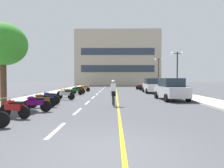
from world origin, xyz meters
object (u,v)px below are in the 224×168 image
motorcycle_2 (35,103)px  motorcycle_7 (76,90)px  street_lamp_mid (177,63)px  motorcycle_1 (14,108)px  parked_car_near (171,89)px  motorcycle_9 (78,89)px  motorcycle_12 (141,87)px  motorcycle_5 (65,94)px  motorcycle_3 (42,100)px  motorcycle_4 (49,98)px  motorcycle_8 (78,90)px  cyclist_rider (113,92)px  roadside_tree (3,45)px  parked_car_mid (152,86)px  motorcycle_6 (65,92)px  motorcycle_11 (145,87)px  street_lamp_far (159,66)px  motorcycle_10 (84,88)px

motorcycle_2 → motorcycle_7: (0.02, 11.29, 0.00)m
street_lamp_mid → motorcycle_1: street_lamp_mid is taller
parked_car_near → motorcycle_7: size_ratio=2.64×
motorcycle_7 → motorcycle_9: bearing=97.1°
motorcycle_9 → street_lamp_mid: bearing=-12.0°
motorcycle_12 → motorcycle_2: bearing=-111.8°
motorcycle_1 → motorcycle_5: 7.86m
motorcycle_3 → motorcycle_9: size_ratio=0.98×
motorcycle_4 → motorcycle_8: 9.54m
motorcycle_3 → cyclist_rider: bearing=10.0°
roadside_tree → cyclist_rider: (6.74, 0.84, -2.97)m
motorcycle_2 → motorcycle_9: size_ratio=1.00×
roadside_tree → motorcycle_5: bearing=60.2°
motorcycle_7 → motorcycle_12: (8.42, 9.85, 0.00)m
parked_car_mid → motorcycle_6: bearing=-147.0°
motorcycle_6 → motorcycle_11: size_ratio=0.99×
street_lamp_far → motorcycle_1: street_lamp_far is taller
motorcycle_9 → motorcycle_4: bearing=-89.7°
motorcycle_6 → motorcycle_9: bearing=89.4°
motorcycle_11 → motorcycle_12: (-0.27, 2.18, 0.00)m
roadside_tree → motorcycle_8: size_ratio=3.06×
motorcycle_5 → motorcycle_6: bearing=103.9°
parked_car_near → motorcycle_5: parked_car_near is taller
parked_car_mid → cyclist_rider: (-4.70, -11.94, -0.03)m
motorcycle_2 → motorcycle_3: 1.64m
motorcycle_6 → motorcycle_7: bearing=81.1°
parked_car_near → motorcycle_6: bearing=166.5°
motorcycle_7 → cyclist_rider: (4.15, -8.89, 0.41)m
motorcycle_6 → motorcycle_10: (0.51, 8.33, 0.00)m
roadside_tree → motorcycle_1: size_ratio=3.09×
motorcycle_5 → motorcycle_10: same height
parked_car_near → motorcycle_6: (-9.38, 2.26, -0.44)m
parked_car_near → motorcycle_8: bearing=143.1°
motorcycle_1 → motorcycle_12: (8.72, 22.83, 0.00)m
parked_car_near → motorcycle_12: parked_car_near is taller
motorcycle_11 → motorcycle_3: bearing=-117.2°
motorcycle_2 → motorcycle_7: bearing=89.9°
motorcycle_11 → cyclist_rider: size_ratio=0.96×
parked_car_mid → motorcycle_5: size_ratio=2.48×
motorcycle_4 → motorcycle_8: same height
motorcycle_2 → motorcycle_3: (-0.21, 1.63, 0.00)m
street_lamp_far → motorcycle_5: size_ratio=2.96×
roadside_tree → cyclist_rider: size_ratio=2.87×
parked_car_mid → motorcycle_4: bearing=-129.5°
motorcycle_3 → motorcycle_5: 4.55m
motorcycle_1 → cyclist_rider: size_ratio=0.93×
motorcycle_11 → cyclist_rider: cyclist_rider is taller
roadside_tree → motorcycle_1: roadside_tree is taller
roadside_tree → motorcycle_8: bearing=77.0°
motorcycle_11 → parked_car_near: bearing=-89.0°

